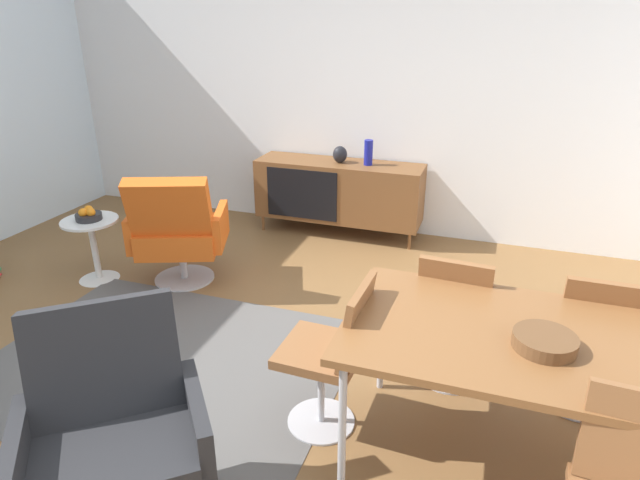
% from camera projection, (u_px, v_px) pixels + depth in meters
% --- Properties ---
extents(ground_plane, '(8.32, 8.32, 0.00)m').
position_uv_depth(ground_plane, '(247.00, 367.00, 3.31)').
color(ground_plane, brown).
extents(wall_back, '(6.80, 0.12, 2.80)m').
position_uv_depth(wall_back, '(362.00, 85.00, 5.03)').
color(wall_back, white).
rests_on(wall_back, ground_plane).
extents(sideboard, '(1.60, 0.45, 0.72)m').
position_uv_depth(sideboard, '(339.00, 191.00, 5.18)').
color(sideboard, brown).
rests_on(sideboard, ground_plane).
extents(vase_cobalt, '(0.13, 0.13, 0.16)m').
position_uv_depth(vase_cobalt, '(340.00, 154.00, 5.04)').
color(vase_cobalt, black).
rests_on(vase_cobalt, sideboard).
extents(vase_sculptural_dark, '(0.08, 0.08, 0.23)m').
position_uv_depth(vase_sculptural_dark, '(368.00, 153.00, 4.94)').
color(vase_sculptural_dark, navy).
rests_on(vase_sculptural_dark, sideboard).
extents(dining_table, '(1.60, 0.90, 0.74)m').
position_uv_depth(dining_table, '(529.00, 345.00, 2.32)').
color(dining_table, brown).
rests_on(dining_table, ground_plane).
extents(wooden_bowl_on_table, '(0.26, 0.26, 0.06)m').
position_uv_depth(wooden_bowl_on_table, '(545.00, 342.00, 2.21)').
color(wooden_bowl_on_table, brown).
rests_on(wooden_bowl_on_table, dining_table).
extents(dining_chair_back_left, '(0.42, 0.45, 0.86)m').
position_uv_depth(dining_chair_back_left, '(454.00, 314.00, 3.00)').
color(dining_chair_back_left, brown).
rests_on(dining_chair_back_left, ground_plane).
extents(dining_chair_back_right, '(0.40, 0.43, 0.86)m').
position_uv_depth(dining_chair_back_right, '(592.00, 336.00, 2.79)').
color(dining_chair_back_right, brown).
rests_on(dining_chair_back_right, ground_plane).
extents(dining_chair_near_window, '(0.44, 0.41, 0.86)m').
position_uv_depth(dining_chair_near_window, '(333.00, 350.00, 2.67)').
color(dining_chair_near_window, brown).
rests_on(dining_chair_near_window, ground_plane).
extents(lounge_chair_red, '(0.85, 0.83, 0.95)m').
position_uv_depth(lounge_chair_red, '(177.00, 229.00, 4.18)').
color(lounge_chair_red, '#D85919').
rests_on(lounge_chair_red, ground_plane).
extents(armchair_black_shell, '(0.91, 0.90, 0.95)m').
position_uv_depth(armchair_black_shell, '(113.00, 429.00, 2.17)').
color(armchair_black_shell, '#262628').
rests_on(armchair_black_shell, ground_plane).
extents(side_table_round, '(0.44, 0.44, 0.52)m').
position_uv_depth(side_table_round, '(93.00, 243.00, 4.30)').
color(side_table_round, white).
rests_on(side_table_round, ground_plane).
extents(fruit_bowl, '(0.20, 0.20, 0.11)m').
position_uv_depth(fruit_bowl, '(88.00, 215.00, 4.21)').
color(fruit_bowl, '#262628').
rests_on(fruit_bowl, side_table_round).
extents(area_rug, '(2.20, 1.70, 0.01)m').
position_uv_depth(area_rug, '(166.00, 362.00, 3.35)').
color(area_rug, '#595654').
rests_on(area_rug, ground_plane).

